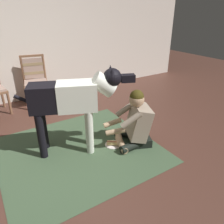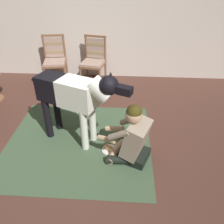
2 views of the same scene
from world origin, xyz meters
name	(u,v)px [view 1 (image 1 of 2)]	position (x,y,z in m)	size (l,w,h in m)	color
ground_plane	(72,162)	(0.00, 0.00, 0.00)	(14.82, 14.82, 0.00)	#4E2E24
back_wall	(15,37)	(0.00, 2.60, 1.30)	(8.56, 0.10, 2.60)	beige
area_rug	(79,150)	(0.18, 0.19, 0.00)	(2.08, 1.94, 0.01)	#3E5439
dining_chair_right_of_pair	(35,78)	(0.17, 2.20, 0.54)	(0.54, 0.54, 0.98)	brown
person_sitting_on_floor	(135,123)	(0.95, -0.08, 0.34)	(0.73, 0.62, 0.83)	black
large_dog	(73,99)	(0.17, 0.24, 0.76)	(1.42, 0.70, 1.16)	white
hot_dog_on_plate	(113,144)	(0.65, 0.04, 0.03)	(0.23, 0.23, 0.06)	white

